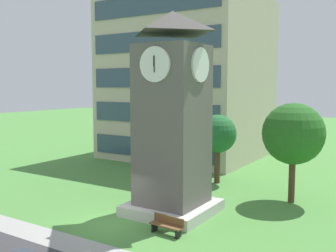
# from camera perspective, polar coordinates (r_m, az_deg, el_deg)

# --- Properties ---
(ground_plane) EXTENTS (160.00, 160.00, 0.00)m
(ground_plane) POSITION_cam_1_polar(r_m,az_deg,el_deg) (21.41, -8.55, -13.98)
(ground_plane) COLOR #4C893D
(kerb_strip) EXTENTS (120.00, 1.60, 0.01)m
(kerb_strip) POSITION_cam_1_polar(r_m,az_deg,el_deg) (19.43, -14.45, -16.21)
(kerb_strip) COLOR #9E9E99
(kerb_strip) RESTS_ON ground
(office_building) EXTENTS (14.46, 13.40, 16.00)m
(office_building) POSITION_cam_1_polar(r_m,az_deg,el_deg) (40.75, 3.02, 6.94)
(office_building) COLOR beige
(office_building) RESTS_ON ground
(clock_tower) EXTENTS (4.52, 4.52, 11.32)m
(clock_tower) POSITION_cam_1_polar(r_m,az_deg,el_deg) (21.85, 0.65, 0.22)
(clock_tower) COLOR #605B56
(clock_tower) RESTS_ON ground
(park_bench) EXTENTS (1.83, 0.61, 0.88)m
(park_bench) POSITION_cam_1_polar(r_m,az_deg,el_deg) (19.71, -0.16, -14.26)
(park_bench) COLOR brown
(park_bench) RESTS_ON ground
(tree_near_tower) EXTENTS (3.81, 3.81, 6.23)m
(tree_near_tower) POSITION_cam_1_polar(r_m,az_deg,el_deg) (25.20, 17.84, -1.12)
(tree_near_tower) COLOR #513823
(tree_near_tower) RESTS_ON ground
(tree_streetside) EXTENTS (2.83, 2.83, 5.13)m
(tree_streetside) POSITION_cam_1_polar(r_m,az_deg,el_deg) (29.14, 7.24, -1.22)
(tree_streetside) COLOR #513823
(tree_streetside) RESTS_ON ground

